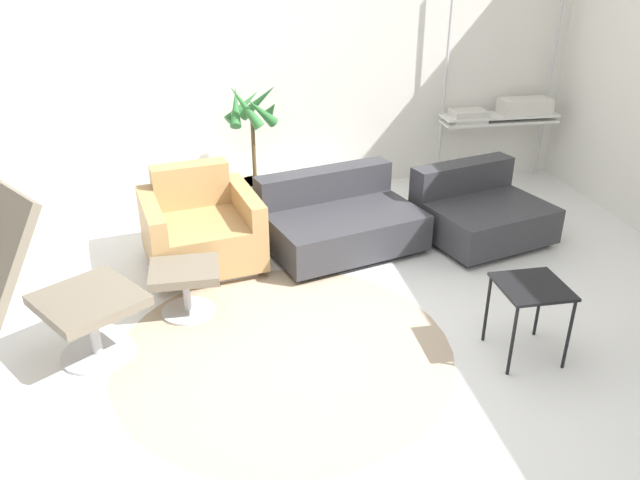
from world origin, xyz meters
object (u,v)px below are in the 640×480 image
side_table (531,294)px  lounge_chair (11,271)px  potted_plant (254,153)px  shelf_unit (503,110)px  ottoman (185,280)px  armchair_red (201,231)px  couch_second (480,214)px  couch_low (339,222)px

side_table → lounge_chair: bearing=175.3°
side_table → potted_plant: (-1.40, 2.68, 0.09)m
shelf_unit → ottoman: bearing=-147.1°
armchair_red → couch_second: (2.31, 0.05, -0.05)m
ottoman → shelf_unit: bearing=32.9°
side_table → shelf_unit: shelf_unit is taller
shelf_unit → potted_plant: bearing=-175.5°
couch_low → lounge_chair: bearing=18.1°
lounge_chair → side_table: 2.90m
lounge_chair → shelf_unit: (3.99, 2.65, 0.01)m
lounge_chair → shelf_unit: size_ratio=0.62×
potted_plant → couch_second: bearing=-31.1°
ottoman → armchair_red: armchair_red is taller
lounge_chair → ottoman: 1.15m
ottoman → armchair_red: bearing=81.2°
lounge_chair → ottoman: (0.84, 0.61, -0.48)m
ottoman → potted_plant: 1.96m
couch_second → armchair_red: bearing=-15.0°
potted_plant → side_table: bearing=-62.5°
lounge_chair → armchair_red: size_ratio=1.29×
couch_low → potted_plant: size_ratio=1.17×
potted_plant → lounge_chair: bearing=-121.0°
couch_second → shelf_unit: bearing=-136.0°
couch_low → ottoman: bearing=17.1°
lounge_chair → couch_low: lounge_chair is taller
ottoman → shelf_unit: (3.15, 2.04, 0.49)m
lounge_chair → couch_second: size_ratio=1.10×
couch_low → potted_plant: bearing=-76.6°
couch_second → potted_plant: size_ratio=0.97×
armchair_red → side_table: 2.47m
armchair_red → potted_plant: bearing=-125.9°
armchair_red → couch_low: armchair_red is taller
armchair_red → potted_plant: 1.26m
lounge_chair → side_table: lounge_chair is taller
couch_second → ottoman: bearing=1.3°
armchair_red → lounge_chair: bearing=42.9°
potted_plant → ottoman: bearing=-108.8°
couch_low → side_table: couch_low is taller
lounge_chair → ottoman: bearing=90.0°
ottoman → lounge_chair: bearing=-144.2°
couch_second → couch_low: bearing=-18.1°
shelf_unit → couch_low: bearing=-147.3°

